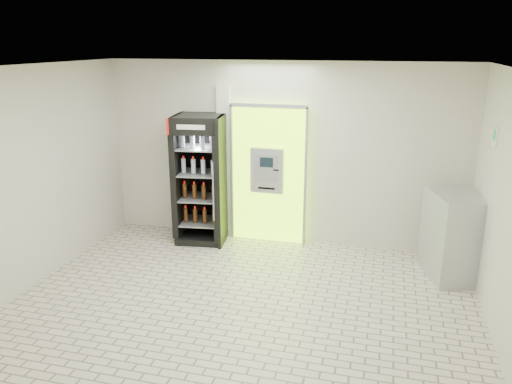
% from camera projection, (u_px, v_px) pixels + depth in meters
% --- Properties ---
extents(ground, '(6.00, 6.00, 0.00)m').
position_uv_depth(ground, '(239.00, 310.00, 6.36)').
color(ground, beige).
rests_on(ground, ground).
extents(room_shell, '(6.00, 6.00, 6.00)m').
position_uv_depth(room_shell, '(238.00, 170.00, 5.83)').
color(room_shell, beige).
rests_on(room_shell, ground).
extents(atm_assembly, '(1.30, 0.24, 2.33)m').
position_uv_depth(atm_assembly, '(269.00, 174.00, 8.31)').
color(atm_assembly, '#94E711').
rests_on(atm_assembly, ground).
extents(pillar, '(0.22, 0.11, 2.60)m').
position_uv_depth(pillar, '(225.00, 163.00, 8.49)').
color(pillar, silver).
rests_on(pillar, ground).
extents(beverage_cooler, '(0.89, 0.83, 2.15)m').
position_uv_depth(beverage_cooler, '(201.00, 181.00, 8.36)').
color(beverage_cooler, black).
rests_on(beverage_cooler, ground).
extents(steel_cabinet, '(0.87, 1.07, 1.25)m').
position_uv_depth(steel_cabinet, '(453.00, 236.00, 7.11)').
color(steel_cabinet, '#A9ABB1').
rests_on(steel_cabinet, ground).
extents(exit_sign, '(0.02, 0.22, 0.26)m').
position_uv_depth(exit_sign, '(495.00, 137.00, 6.31)').
color(exit_sign, white).
rests_on(exit_sign, room_shell).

